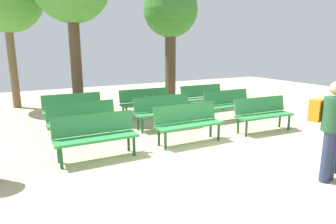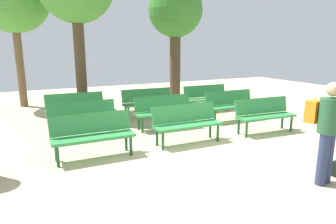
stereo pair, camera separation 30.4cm
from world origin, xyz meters
TOP-DOWN VIEW (x-y plane):
  - ground_plane at (0.00, 0.00)m, footprint 24.00×24.00m
  - bench_r0_c0 at (-2.06, 1.63)m, footprint 1.61×0.50m
  - bench_r0_c1 at (0.05, 1.61)m, footprint 1.61×0.50m
  - bench_r0_c2 at (2.24, 1.47)m, footprint 1.63×0.58m
  - bench_r1_c0 at (-2.00, 3.02)m, footprint 1.61×0.51m
  - bench_r1_c1 at (0.12, 2.95)m, footprint 1.62×0.57m
  - bench_r1_c2 at (2.27, 2.87)m, footprint 1.61×0.51m
  - bench_r2_c0 at (-1.95, 4.43)m, footprint 1.62×0.54m
  - bench_r2_c1 at (0.21, 4.33)m, footprint 1.62×0.56m
  - bench_r2_c2 at (2.31, 4.23)m, footprint 1.61×0.51m
  - tree_0 at (2.15, 6.26)m, footprint 2.04×2.04m
  - visitor_with_backpack at (1.01, -1.13)m, footprint 0.40×0.57m

SIDE VIEW (x-z plane):
  - ground_plane at x=0.00m, z-range 0.00..0.00m
  - bench_r0_c0 at x=-2.06m, z-range 0.07..0.94m
  - bench_r0_c1 at x=0.05m, z-range 0.07..0.94m
  - bench_r0_c2 at x=2.24m, z-range 0.07..0.94m
  - bench_r1_c0 at x=-2.00m, z-range 0.07..0.94m
  - bench_r1_c1 at x=0.12m, z-range 0.07..0.94m
  - bench_r1_c2 at x=2.27m, z-range 0.07..0.94m
  - bench_r2_c0 at x=-1.95m, z-range 0.07..0.94m
  - bench_r2_c1 at x=0.21m, z-range 0.07..0.94m
  - bench_r2_c2 at x=2.31m, z-range 0.07..0.94m
  - visitor_with_backpack at x=1.01m, z-range 0.11..1.76m
  - tree_0 at x=2.15m, z-range 1.13..5.65m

